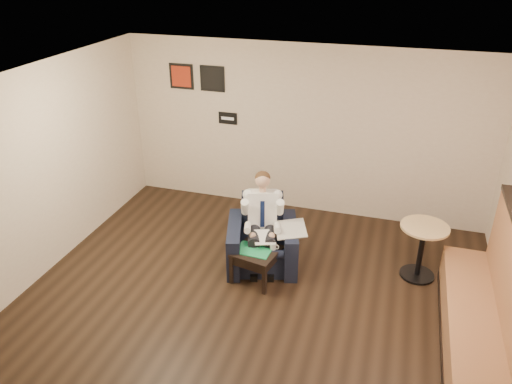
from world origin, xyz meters
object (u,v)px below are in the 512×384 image
(armchair, at_px, (262,235))
(side_table, at_px, (257,264))
(seated_man, at_px, (262,229))
(coffee_mug, at_px, (273,246))
(banquette, at_px, (485,301))
(smartphone, at_px, (266,245))
(green_folder, at_px, (254,250))
(cafe_table, at_px, (421,251))

(armchair, height_order, side_table, armchair)
(seated_man, relative_size, coffee_mug, 13.17)
(coffee_mug, bearing_deg, banquette, -15.76)
(coffee_mug, xyz_separation_m, smartphone, (-0.12, 0.07, -0.04))
(green_folder, bearing_deg, banquette, -12.55)
(coffee_mug, bearing_deg, seated_man, 138.78)
(armchair, distance_m, side_table, 0.44)
(seated_man, bearing_deg, banquette, -34.18)
(seated_man, distance_m, green_folder, 0.33)
(seated_man, height_order, coffee_mug, seated_man)
(armchair, bearing_deg, coffee_mug, -67.39)
(armchair, relative_size, side_table, 1.72)
(seated_man, height_order, green_folder, seated_man)
(seated_man, distance_m, banquette, 2.86)
(coffee_mug, bearing_deg, side_table, -157.81)
(green_folder, bearing_deg, armchair, 89.56)
(banquette, relative_size, cafe_table, 3.58)
(banquette, bearing_deg, seated_man, 161.94)
(armchair, xyz_separation_m, coffee_mug, (0.23, -0.29, 0.04))
(armchair, relative_size, coffee_mug, 9.93)
(seated_man, relative_size, side_table, 2.28)
(banquette, bearing_deg, cafe_table, 114.76)
(seated_man, height_order, side_table, seated_man)
(coffee_mug, height_order, smartphone, coffee_mug)
(side_table, distance_m, banquette, 2.84)
(seated_man, distance_m, cafe_table, 2.17)
(green_folder, height_order, banquette, banquette)
(green_folder, distance_m, cafe_table, 2.26)
(smartphone, bearing_deg, green_folder, -103.96)
(green_folder, relative_size, cafe_table, 0.58)
(armchair, xyz_separation_m, smartphone, (0.11, -0.23, -0.00))
(armchair, relative_size, green_folder, 2.10)
(banquette, xyz_separation_m, cafe_table, (-0.62, 1.33, -0.33))
(side_table, height_order, green_folder, green_folder)
(armchair, distance_m, seated_man, 0.21)
(coffee_mug, distance_m, smartphone, 0.15)
(side_table, height_order, smartphone, smartphone)
(armchair, bearing_deg, smartphone, -79.55)
(side_table, relative_size, coffee_mug, 5.79)
(side_table, bearing_deg, green_folder, -157.81)
(side_table, height_order, coffee_mug, coffee_mug)
(smartphone, bearing_deg, seated_man, 147.41)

